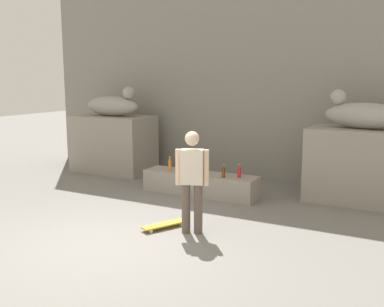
% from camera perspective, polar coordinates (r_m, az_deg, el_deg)
% --- Properties ---
extents(ground_plane, '(40.00, 40.00, 0.00)m').
position_cam_1_polar(ground_plane, '(7.05, -11.29, -11.25)').
color(ground_plane, slate).
extents(facade_wall, '(11.50, 0.60, 6.25)m').
position_cam_1_polar(facade_wall, '(11.45, 6.55, 12.84)').
color(facade_wall, gray).
rests_on(facade_wall, ground_plane).
extents(pedestal_left, '(2.11, 1.19, 1.50)m').
position_cam_1_polar(pedestal_left, '(12.00, -10.09, 1.22)').
color(pedestal_left, gray).
rests_on(pedestal_left, ground_plane).
extents(pedestal_right, '(2.11, 1.19, 1.50)m').
position_cam_1_polar(pedestal_right, '(9.54, 20.98, -1.48)').
color(pedestal_right, gray).
rests_on(pedestal_right, ground_plane).
extents(statue_reclining_left, '(1.61, 0.58, 0.78)m').
position_cam_1_polar(statue_reclining_left, '(11.87, -10.10, 6.14)').
color(statue_reclining_left, '#9C9A92').
rests_on(statue_reclining_left, pedestal_left).
extents(statue_reclining_right, '(1.67, 0.83, 0.78)m').
position_cam_1_polar(statue_reclining_right, '(9.42, 21.16, 4.71)').
color(statue_reclining_right, '#9C9A92').
rests_on(statue_reclining_right, pedestal_right).
extents(ledge_block, '(2.53, 0.61, 0.47)m').
position_cam_1_polar(ledge_block, '(9.57, 1.02, -3.92)').
color(ledge_block, gray).
rests_on(ledge_block, ground_plane).
extents(skater, '(0.51, 0.31, 1.67)m').
position_cam_1_polar(skater, '(7.09, 0.01, -3.13)').
color(skater, brown).
rests_on(skater, ground_plane).
extents(skateboard, '(0.54, 0.80, 0.08)m').
position_cam_1_polar(skateboard, '(7.55, -3.58, -9.11)').
color(skateboard, gold).
rests_on(skateboard, ground_plane).
extents(bottle_red, '(0.08, 0.08, 0.28)m').
position_cam_1_polar(bottle_red, '(9.12, 6.09, -2.40)').
color(bottle_red, red).
rests_on(bottle_red, ledge_block).
extents(bottle_green, '(0.07, 0.07, 0.27)m').
position_cam_1_polar(bottle_green, '(9.61, 0.20, -1.74)').
color(bottle_green, '#1E722D').
rests_on(bottle_green, ledge_block).
extents(bottle_brown, '(0.07, 0.07, 0.27)m').
position_cam_1_polar(bottle_brown, '(9.10, 4.08, -2.42)').
color(bottle_brown, '#593314').
rests_on(bottle_brown, ledge_block).
extents(bottle_orange, '(0.07, 0.07, 0.31)m').
position_cam_1_polar(bottle_orange, '(9.76, -2.86, -1.45)').
color(bottle_orange, orange).
rests_on(bottle_orange, ledge_block).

